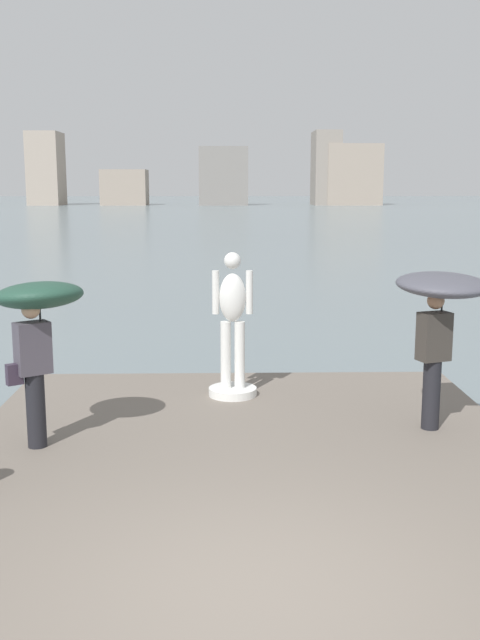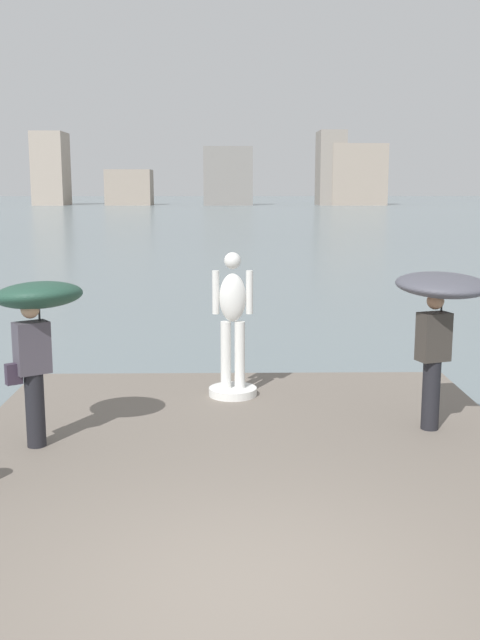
# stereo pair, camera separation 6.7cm
# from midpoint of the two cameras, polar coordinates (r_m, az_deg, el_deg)

# --- Properties ---
(ground_plane) EXTENTS (400.00, 400.00, 0.00)m
(ground_plane) POSITION_cam_midpoint_polar(r_m,az_deg,el_deg) (45.23, -0.74, 6.04)
(ground_plane) COLOR slate
(pier) EXTENTS (6.63, 9.56, 0.40)m
(pier) POSITION_cam_midpoint_polar(r_m,az_deg,el_deg) (7.60, 0.71, -14.63)
(pier) COLOR #70665B
(pier) RESTS_ON ground
(statue_white_figure) EXTENTS (0.70, 0.70, 2.08)m
(statue_white_figure) POSITION_cam_midpoint_polar(r_m,az_deg,el_deg) (10.58, -0.39, -1.15)
(statue_white_figure) COLOR white
(statue_white_figure) RESTS_ON pier
(onlooker_left) EXTENTS (1.41, 1.42, 1.98)m
(onlooker_left) POSITION_cam_midpoint_polar(r_m,az_deg,el_deg) (8.75, -15.21, 0.42)
(onlooker_left) COLOR black
(onlooker_left) RESTS_ON pier
(onlooker_right) EXTENTS (1.46, 1.47, 1.98)m
(onlooker_right) POSITION_cam_midpoint_polar(r_m,az_deg,el_deg) (9.37, 15.41, 1.36)
(onlooker_right) COLOR black
(onlooker_right) RESTS_ON pier
(distant_skyline) EXTENTS (61.18, 8.21, 12.74)m
(distant_skyline) POSITION_cam_midpoint_polar(r_m,az_deg,el_deg) (131.45, -1.09, 11.21)
(distant_skyline) COLOR #A89989
(distant_skyline) RESTS_ON ground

